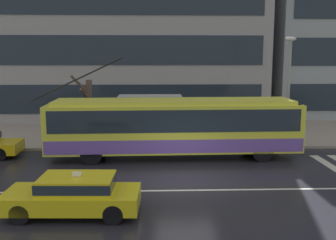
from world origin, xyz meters
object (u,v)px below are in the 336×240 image
Objects in this scene: bus_shelter at (150,107)px; pedestrian_walking_past at (110,116)px; pedestrian_approaching_curb at (226,114)px; street_lamp at (289,80)px; taxi_oncoming_near at (74,193)px; pedestrian_at_shelter at (250,111)px; street_tree_bare at (89,107)px; trolleybus at (174,126)px.

bus_shelter reaches higher than pedestrian_walking_past.
pedestrian_approaching_curb is 3.94m from street_lamp.
street_lamp is (7.73, -1.34, 1.64)m from bus_shelter.
taxi_oncoming_near is 12.41m from pedestrian_approaching_curb.
taxi_oncoming_near is at bearing -90.48° from pedestrian_walking_past.
pedestrian_at_shelter is at bearing 27.13° from pedestrian_approaching_curb.
pedestrian_approaching_curb is at bearing 0.13° from street_tree_bare.
bus_shelter is 0.94× the size of street_tree_bare.
street_tree_bare is at bearing -172.00° from bus_shelter.
taxi_oncoming_near is at bearing -102.15° from bus_shelter.
pedestrian_at_shelter is 9.59m from street_tree_bare.
bus_shelter is 1.85× the size of pedestrian_walking_past.
street_lamp reaches higher than street_tree_bare.
pedestrian_approaching_curb is at bearing -152.87° from pedestrian_at_shelter.
bus_shelter is at bearing 173.90° from pedestrian_approaching_curb.
trolleybus is 5.76m from street_tree_bare.
street_tree_bare is (-3.51, -0.49, 0.10)m from bus_shelter.
pedestrian_approaching_curb is at bearing 165.30° from street_lamp.
pedestrian_walking_past is 10.18m from street_lamp.
bus_shelter is 1.85× the size of pedestrian_approaching_curb.
bus_shelter reaches higher than pedestrian_approaching_curb.
trolleybus is 3.37× the size of street_tree_bare.
bus_shelter is at bearing 29.16° from pedestrian_walking_past.
pedestrian_walking_past is at bearing -169.11° from pedestrian_at_shelter.
taxi_oncoming_near is 2.19× the size of pedestrian_approaching_curb.
pedestrian_approaching_curb is 1.00× the size of pedestrian_walking_past.
taxi_oncoming_near is at bearing -136.68° from street_lamp.
street_tree_bare reaches higher than pedestrian_walking_past.
bus_shelter is 3.55m from street_tree_bare.
bus_shelter is 8.02m from street_lamp.
bus_shelter reaches higher than taxi_oncoming_near.
street_tree_bare is at bearing 145.95° from trolleybus.
bus_shelter is at bearing -176.79° from pedestrian_at_shelter.
street_lamp is at bearing 43.32° from taxi_oncoming_near.
pedestrian_approaching_curb is 7.97m from street_tree_bare.
pedestrian_at_shelter reaches higher than pedestrian_approaching_curb.
street_tree_bare is at bearing -175.02° from pedestrian_at_shelter.
street_tree_bare is (-4.75, 3.21, 0.57)m from trolleybus.
bus_shelter is (2.33, 10.83, 1.37)m from taxi_oncoming_near.
street_lamp is (10.06, 9.49, 3.01)m from taxi_oncoming_near.
street_tree_bare is (-7.96, -0.02, 0.45)m from pedestrian_approaching_curb.
bus_shelter is at bearing 77.85° from taxi_oncoming_near.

